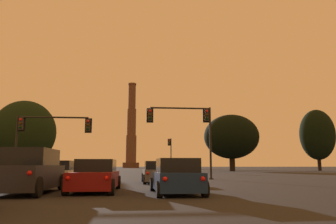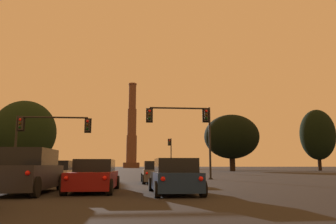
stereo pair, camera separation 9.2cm
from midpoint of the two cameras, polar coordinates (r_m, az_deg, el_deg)
name	(u,v)px [view 1 (the left image)]	position (r m, az deg, el deg)	size (l,w,h in m)	color
hatchback_left_lane_front	(60,174)	(21.17, -18.40, -10.15)	(1.96, 4.13, 1.44)	silver
hatchback_right_lane_second	(176,177)	(13.72, 1.24, -11.33)	(1.99, 4.14, 1.44)	navy
sedan_center_lane_second	(96,176)	(15.33, -12.63, -10.89)	(2.06, 4.73, 1.43)	maroon
suv_left_lane_second	(29,172)	(15.12, -23.19, -9.52)	(2.12, 4.91, 1.86)	#232328
hatchback_right_lane_front	(157,173)	(22.29, -2.13, -10.54)	(1.93, 4.12, 1.44)	#4C4F54
traffic_light_far_right	(170,150)	(60.03, 0.36, -6.61)	(0.78, 0.50, 6.04)	black
traffic_light_overhead_right	(189,124)	(28.04, 3.62, -2.04)	(5.66, 0.50, 6.12)	black
traffic_light_overhead_left	(43,130)	(29.10, -20.97, -2.99)	(6.22, 0.50, 5.24)	black
smokestack	(131,134)	(158.16, -6.41, -3.81)	(7.84, 7.84, 40.97)	#523427
treeline_center_right	(24,133)	(71.79, -23.79, -3.30)	(12.35, 11.11, 14.13)	black
treeline_far_right	(317,135)	(81.51, 24.53, -3.61)	(7.81, 7.03, 13.74)	black
treeline_center_left	(231,137)	(68.72, 10.95, -4.25)	(11.30, 10.17, 11.55)	black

